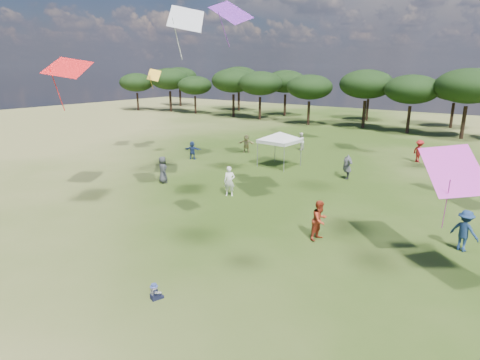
# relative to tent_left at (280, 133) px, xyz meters

# --- Properties ---
(ground) EXTENTS (140.00, 140.00, 0.00)m
(ground) POSITION_rel_tent_left_xyz_m (6.50, -21.39, -2.65)
(ground) COLOR #314815
(ground) RESTS_ON ground
(tree_line) EXTENTS (108.78, 17.63, 7.77)m
(tree_line) POSITION_rel_tent_left_xyz_m (8.89, 26.02, 2.77)
(tree_line) COLOR black
(tree_line) RESTS_ON ground
(tent_left) EXTENTS (5.38, 5.38, 3.08)m
(tent_left) POSITION_rel_tent_left_xyz_m (0.00, 0.00, 0.00)
(tent_left) COLOR gray
(tent_left) RESTS_ON ground
(toddler) EXTENTS (0.43, 0.47, 0.59)m
(toddler) POSITION_rel_tent_left_xyz_m (6.34, -18.92, -2.39)
(toddler) COLOR black
(toddler) RESTS_ON ground
(festival_crowd) EXTENTS (28.86, 20.30, 1.93)m
(festival_crowd) POSITION_rel_tent_left_xyz_m (5.87, -1.42, -1.77)
(festival_crowd) COLOR olive
(festival_crowd) RESTS_ON ground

